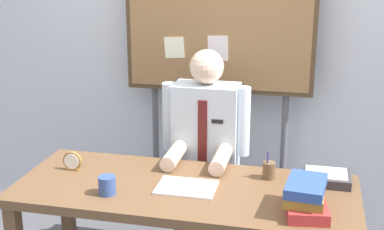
{
  "coord_description": "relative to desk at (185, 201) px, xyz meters",
  "views": [
    {
      "loc": [
        0.63,
        -2.55,
        1.94
      ],
      "look_at": [
        0.0,
        0.17,
        1.08
      ],
      "focal_mm": 50.39,
      "sensor_mm": 36.0,
      "label": 1
    }
  ],
  "objects": [
    {
      "name": "paper_tray",
      "position": [
        0.73,
        0.23,
        0.11
      ],
      "size": [
        0.26,
        0.2,
        0.06
      ],
      "color": "#333338",
      "rests_on": "desk"
    },
    {
      "name": "bulletin_board",
      "position": [
        -0.0,
        0.96,
        0.89
      ],
      "size": [
        1.27,
        0.09,
        2.13
      ],
      "color": "#4C3823",
      "rests_on": "ground_plane"
    },
    {
      "name": "person",
      "position": [
        0.0,
        0.55,
        -0.01
      ],
      "size": [
        0.55,
        0.56,
        1.37
      ],
      "color": "#2D2D33",
      "rests_on": "ground_plane"
    },
    {
      "name": "back_wall",
      "position": [
        0.0,
        1.16,
        0.71
      ],
      "size": [
        6.4,
        0.08,
        2.7
      ],
      "primitive_type": "cube",
      "color": "silver",
      "rests_on": "ground_plane"
    },
    {
      "name": "pen_holder",
      "position": [
        0.42,
        0.21,
        0.13
      ],
      "size": [
        0.07,
        0.07,
        0.16
      ],
      "color": "brown",
      "rests_on": "desk"
    },
    {
      "name": "book_stack",
      "position": [
        0.63,
        -0.15,
        0.16
      ],
      "size": [
        0.23,
        0.32,
        0.16
      ],
      "color": "#B22D2D",
      "rests_on": "desk"
    },
    {
      "name": "desk",
      "position": [
        0.0,
        0.0,
        0.0
      ],
      "size": [
        1.82,
        0.74,
        0.73
      ],
      "color": "brown",
      "rests_on": "ground_plane"
    },
    {
      "name": "coffee_mug",
      "position": [
        -0.37,
        -0.18,
        0.13
      ],
      "size": [
        0.09,
        0.09,
        0.1
      ],
      "primitive_type": "cylinder",
      "color": "#334C8C",
      "rests_on": "desk"
    },
    {
      "name": "open_notebook",
      "position": [
        0.01,
        -0.02,
        0.09
      ],
      "size": [
        0.31,
        0.23,
        0.01
      ],
      "primitive_type": "cube",
      "rotation": [
        0.0,
        0.0,
        0.01
      ],
      "color": "silver",
      "rests_on": "desk"
    },
    {
      "name": "desk_clock",
      "position": [
        -0.68,
        0.08,
        0.13
      ],
      "size": [
        0.11,
        0.04,
        0.11
      ],
      "color": "olive",
      "rests_on": "desk"
    }
  ]
}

